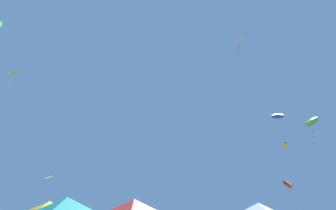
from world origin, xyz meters
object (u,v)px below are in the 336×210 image
at_px(kite_lime_delta, 312,122).
at_px(kite_orange_diamond, 14,73).
at_px(canopy_tent_teal, 65,210).
at_px(kite_white_diamond, 49,177).
at_px(kite_yellow_diamond, 238,41).
at_px(kite_blue_delta, 278,115).
at_px(kite_orange_box, 285,145).
at_px(canopy_tent_red, 134,208).
at_px(kite_red_box, 288,184).

distance_m(kite_lime_delta, kite_orange_diamond, 31.15).
bearing_deg(kite_orange_diamond, canopy_tent_teal, -45.81).
xyz_separation_m(kite_white_diamond, kite_yellow_diamond, (19.68, -12.14, 10.41)).
relative_size(kite_yellow_diamond, kite_lime_delta, 0.79).
xyz_separation_m(canopy_tent_teal, kite_orange_diamond, (-12.33, 12.69, 14.77)).
relative_size(kite_yellow_diamond, kite_blue_delta, 2.04).
xyz_separation_m(kite_orange_box, kite_orange_diamond, (-29.64, -1.31, 7.26)).
xyz_separation_m(canopy_tent_teal, canopy_tent_red, (2.13, 6.62, 0.60)).
relative_size(kite_red_box, kite_lime_delta, 0.39).
bearing_deg(kite_lime_delta, kite_blue_delta, -137.66).
height_order(canopy_tent_red, kite_orange_box, kite_orange_box).
bearing_deg(kite_lime_delta, kite_red_box, 88.56).
height_order(canopy_tent_teal, canopy_tent_red, canopy_tent_red).
relative_size(kite_white_diamond, kite_yellow_diamond, 0.40).
relative_size(canopy_tent_red, kite_red_box, 3.63).
bearing_deg(kite_orange_box, canopy_tent_teal, -141.04).
bearing_deg(kite_yellow_diamond, canopy_tent_teal, -147.99).
relative_size(canopy_tent_teal, kite_yellow_diamond, 1.48).
height_order(canopy_tent_teal, kite_yellow_diamond, kite_yellow_diamond).
bearing_deg(kite_blue_delta, kite_orange_box, 59.92).
bearing_deg(kite_white_diamond, kite_red_box, -4.32).
xyz_separation_m(kite_white_diamond, kite_orange_box, (26.02, -5.00, 2.63)).
height_order(canopy_tent_red, kite_red_box, kite_red_box).
distance_m(canopy_tent_teal, kite_red_box, 25.22).
xyz_separation_m(kite_white_diamond, kite_lime_delta, (26.75, -9.09, 3.60)).
relative_size(kite_white_diamond, kite_orange_diamond, 0.43).
distance_m(canopy_tent_teal, kite_blue_delta, 13.59).
xyz_separation_m(canopy_tent_teal, kite_lime_delta, (18.05, 9.91, 8.48)).
bearing_deg(kite_white_diamond, kite_blue_delta, -36.76).
bearing_deg(kite_red_box, kite_orange_box, -107.10).
xyz_separation_m(kite_lime_delta, kite_orange_box, (-0.73, 4.09, -0.97)).
bearing_deg(kite_orange_diamond, kite_orange_box, 2.53).
distance_m(canopy_tent_red, kite_white_diamond, 16.99).
bearing_deg(kite_orange_diamond, kite_blue_delta, -20.21).
xyz_separation_m(canopy_tent_teal, kite_orange_box, (17.31, 14.00, 7.50)).
height_order(canopy_tent_teal, kite_orange_diamond, kite_orange_diamond).
bearing_deg(canopy_tent_red, kite_lime_delta, 11.66).
xyz_separation_m(kite_yellow_diamond, kite_lime_delta, (7.08, 3.05, -6.81)).
xyz_separation_m(kite_blue_delta, kite_red_box, (6.75, 13.04, -2.12)).
bearing_deg(kite_orange_diamond, kite_red_box, 7.97).
relative_size(canopy_tent_red, kite_orange_diamond, 1.92).
relative_size(kite_white_diamond, kite_blue_delta, 0.82).
relative_size(kite_white_diamond, kite_lime_delta, 0.32).
relative_size(canopy_tent_red, kite_yellow_diamond, 1.81).
bearing_deg(kite_lime_delta, kite_orange_box, 100.19).
xyz_separation_m(canopy_tent_red, kite_lime_delta, (15.92, 3.28, 7.88)).
bearing_deg(kite_white_diamond, canopy_tent_red, -48.79).
distance_m(canopy_tent_red, kite_yellow_diamond, 17.15).
bearing_deg(canopy_tent_red, kite_white_diamond, 131.21).
distance_m(canopy_tent_red, kite_red_box, 19.43).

